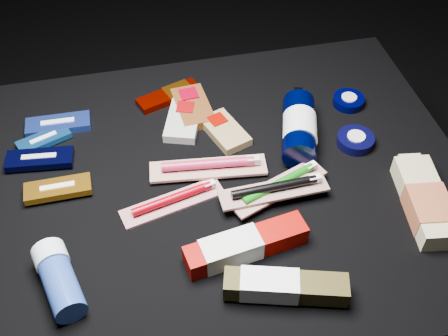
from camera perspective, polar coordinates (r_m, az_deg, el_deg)
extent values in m
plane|color=black|center=(1.41, -0.52, -12.20)|extent=(3.00, 3.00, 0.00)
cube|color=black|center=(1.24, -0.58, -7.43)|extent=(0.98, 0.78, 0.40)
cube|color=blue|center=(1.23, -16.48, 4.28)|extent=(0.13, 0.05, 0.02)
cube|color=silver|center=(1.23, -16.49, 4.31)|extent=(0.07, 0.01, 0.02)
cube|color=#195FAF|center=(1.21, -17.83, 2.75)|extent=(0.11, 0.08, 0.01)
cube|color=silver|center=(1.20, -17.84, 2.78)|extent=(0.05, 0.03, 0.01)
cube|color=black|center=(1.16, -18.21, 0.86)|extent=(0.13, 0.06, 0.02)
cube|color=beige|center=(1.16, -18.23, 0.90)|extent=(0.07, 0.02, 0.02)
cube|color=#B16F15|center=(1.09, -16.51, -2.03)|extent=(0.12, 0.05, 0.01)
cube|color=silver|center=(1.09, -16.52, -2.00)|extent=(0.06, 0.01, 0.02)
cube|color=#5D2F12|center=(1.22, -3.17, 6.17)|extent=(0.08, 0.13, 0.02)
cube|color=maroon|center=(1.25, -3.58, 7.18)|extent=(0.04, 0.04, 0.02)
cube|color=#A9A9A2|center=(1.19, -4.16, 4.81)|extent=(0.10, 0.14, 0.02)
cube|color=#790408|center=(1.21, -3.93, 5.86)|extent=(0.05, 0.05, 0.02)
cube|color=#95794B|center=(1.17, 0.08, 3.75)|extent=(0.10, 0.13, 0.02)
cube|color=#6F0600|center=(1.18, -0.68, 4.64)|extent=(0.04, 0.04, 0.02)
cube|color=#760800|center=(1.26, -5.63, 7.30)|extent=(0.15, 0.09, 0.02)
cube|color=#A5550A|center=(1.27, -4.67, 7.72)|extent=(0.07, 0.06, 0.02)
cylinder|color=black|center=(1.15, 7.62, 4.02)|extent=(0.11, 0.18, 0.07)
cylinder|color=silver|center=(1.14, 7.70, 3.90)|extent=(0.09, 0.09, 0.07)
cylinder|color=black|center=(1.22, 7.58, 7.03)|extent=(0.03, 0.03, 0.02)
cube|color=black|center=(1.24, 7.54, 7.44)|extent=(0.03, 0.03, 0.01)
cylinder|color=black|center=(1.27, 12.53, 6.68)|extent=(0.07, 0.07, 0.02)
cylinder|color=#BAB9B5|center=(1.27, 12.54, 6.73)|extent=(0.03, 0.03, 0.02)
cylinder|color=black|center=(1.18, 13.21, 2.76)|extent=(0.08, 0.08, 0.02)
cylinder|color=silver|center=(1.17, 13.22, 2.81)|extent=(0.04, 0.04, 0.02)
cube|color=#C5B888|center=(1.09, 19.74, -3.16)|extent=(0.09, 0.20, 0.04)
cube|color=#A35432|center=(1.07, 20.09, -3.96)|extent=(0.08, 0.10, 0.04)
cube|color=#C5B888|center=(1.14, 18.29, 0.53)|extent=(0.05, 0.03, 0.03)
cylinder|color=navy|center=(0.94, -16.10, -11.66)|extent=(0.08, 0.11, 0.05)
cylinder|color=silver|center=(0.98, -17.22, -8.63)|extent=(0.06, 0.05, 0.06)
cube|color=beige|center=(1.05, -5.25, -3.51)|extent=(0.20, 0.09, 0.01)
cylinder|color=#80000B|center=(1.04, -5.29, -3.11)|extent=(0.15, 0.05, 0.02)
cube|color=silver|center=(1.05, -1.50, -1.71)|extent=(0.02, 0.02, 0.01)
cube|color=silver|center=(1.09, -1.61, -0.06)|extent=(0.23, 0.08, 0.01)
cylinder|color=#A72045|center=(1.08, -1.63, 0.42)|extent=(0.18, 0.04, 0.02)
cube|color=beige|center=(1.09, 2.97, 0.80)|extent=(0.03, 0.02, 0.01)
cube|color=beige|center=(1.05, 5.53, -2.02)|extent=(0.20, 0.12, 0.01)
cylinder|color=#0E610D|center=(1.04, 5.58, -1.60)|extent=(0.15, 0.07, 0.02)
cube|color=white|center=(1.08, 8.81, 0.16)|extent=(0.03, 0.02, 0.01)
cube|color=#ACA5A1|center=(1.04, 5.07, -2.35)|extent=(0.20, 0.05, 0.01)
cylinder|color=black|center=(1.03, 5.11, -1.91)|extent=(0.16, 0.02, 0.02)
cube|color=white|center=(1.05, 9.19, -1.07)|extent=(0.02, 0.01, 0.01)
cube|color=#920500|center=(0.96, 2.27, -7.82)|extent=(0.22, 0.08, 0.04)
cube|color=silver|center=(0.96, 0.70, -8.27)|extent=(0.11, 0.07, 0.04)
cube|color=#372E0F|center=(0.92, 6.28, -11.90)|extent=(0.20, 0.10, 0.04)
cube|color=silver|center=(0.92, 4.63, -11.79)|extent=(0.10, 0.07, 0.04)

